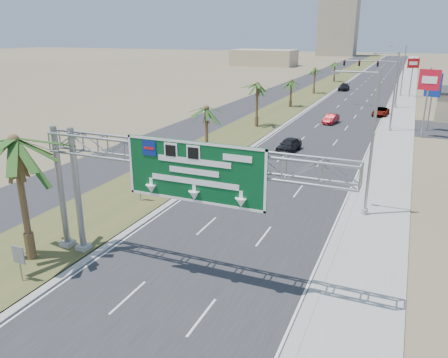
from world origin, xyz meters
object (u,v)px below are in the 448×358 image
car_mid_lane (331,119)px  pole_sign_red_far (413,66)px  sign_gantry (170,165)px  pole_sign_blue (433,87)px  car_right_lane (381,112)px  pole_sign_red_near (429,84)px  palm_near (14,141)px  car_left_lane (289,145)px  signal_mast (385,79)px  car_far (344,87)px

car_mid_lane → pole_sign_red_far: (9.71, 32.83, 5.39)m
sign_gantry → pole_sign_blue: bearing=73.7°
car_right_lane → pole_sign_red_near: (5.79, -13.68, 5.91)m
palm_near → car_left_lane: size_ratio=1.95×
palm_near → sign_gantry: bearing=13.3°
car_right_lane → pole_sign_blue: pole_sign_blue is taller
pole_sign_red_near → pole_sign_blue: (0.67, 4.56, -0.90)m
signal_mast → car_right_lane: bearing=-87.8°
pole_sign_red_far → sign_gantry: bearing=-97.5°
car_left_lane → car_far: 56.27m
car_far → pole_sign_red_far: 15.84m
car_mid_lane → pole_sign_blue: bearing=7.3°
palm_near → car_far: 85.55m
signal_mast → car_far: size_ratio=2.06×
palm_near → pole_sign_blue: palm_near is taller
car_left_lane → pole_sign_red_near: size_ratio=0.51×
car_mid_lane → car_far: size_ratio=0.80×
signal_mast → pole_sign_red_far: 15.78m
palm_near → pole_sign_red_near: pole_sign_red_near is taller
palm_near → car_left_lane: 30.49m
car_far → pole_sign_red_near: size_ratio=0.60×
car_far → car_mid_lane: bearing=-83.5°
pole_sign_red_near → pole_sign_blue: 4.70m
sign_gantry → car_far: size_ratio=3.35×
palm_near → pole_sign_red_far: 81.30m
car_mid_lane → car_far: car_far is taller
sign_gantry → pole_sign_red_far: pole_sign_red_far is taller
car_left_lane → pole_sign_red_near: pole_sign_red_near is taller
signal_mast → palm_near: bearing=-102.7°
palm_near → car_right_lane: size_ratio=1.82×
signal_mast → car_left_lane: signal_mast is taller
car_left_lane → pole_sign_red_far: 51.72m
palm_near → car_mid_lane: 47.58m
sign_gantry → pole_sign_blue: pole_sign_blue is taller
signal_mast → pole_sign_red_near: 23.07m
car_left_lane → signal_mast: bearing=85.4°
car_mid_lane → pole_sign_red_far: size_ratio=0.52×
signal_mast → car_left_lane: size_ratio=2.40×
signal_mast → pole_sign_red_near: bearing=-74.6°
pole_sign_blue → car_mid_lane: bearing=180.0°
palm_near → pole_sign_red_near: 46.55m
signal_mast → pole_sign_red_far: bearing=75.3°
signal_mast → pole_sign_red_far: size_ratio=1.33×
pole_sign_blue → car_far: bearing=113.0°
signal_mast → car_mid_lane: 18.98m
car_right_lane → pole_sign_blue: (6.46, -9.12, 5.00)m
sign_gantry → car_left_lane: sign_gantry is taller
sign_gantry → car_mid_lane: size_ratio=4.21×
car_left_lane → sign_gantry: bearing=-81.0°
car_left_lane → car_mid_lane: 17.45m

